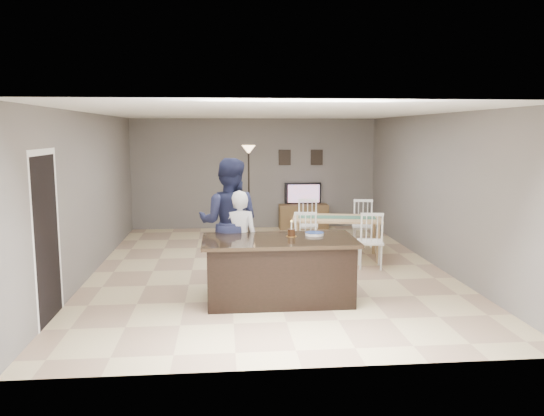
{
  "coord_description": "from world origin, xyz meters",
  "views": [
    {
      "loc": [
        -0.78,
        -9.05,
        2.4
      ],
      "look_at": [
        0.04,
        -0.3,
        1.12
      ],
      "focal_mm": 35.0,
      "sensor_mm": 36.0,
      "label": 1
    }
  ],
  "objects": [
    {
      "name": "floor_lamp",
      "position": [
        -0.19,
        3.01,
        1.61
      ],
      "size": [
        0.31,
        0.31,
        2.08
      ],
      "color": "black",
      "rests_on": "floor"
    },
    {
      "name": "doorway",
      "position": [
        -2.99,
        -2.3,
        1.26
      ],
      "size": [
        0.0,
        2.1,
        2.65
      ],
      "color": "black",
      "rests_on": "floor"
    },
    {
      "name": "kitchen_island",
      "position": [
        0.0,
        -1.8,
        0.45
      ],
      "size": [
        2.15,
        1.1,
        0.9
      ],
      "color": "black",
      "rests_on": "floor"
    },
    {
      "name": "plate_stack",
      "position": [
        0.53,
        -1.61,
        0.92
      ],
      "size": [
        0.27,
        0.27,
        0.04
      ],
      "color": "white",
      "rests_on": "kitchen_island"
    },
    {
      "name": "television",
      "position": [
        1.2,
        3.84,
        0.86
      ],
      "size": [
        0.91,
        0.12,
        0.53
      ],
      "primitive_type": "imported",
      "rotation": [
        0.0,
        0.0,
        3.14
      ],
      "color": "black",
      "rests_on": "tv_console"
    },
    {
      "name": "dining_table",
      "position": [
        1.36,
        0.69,
        0.64
      ],
      "size": [
        1.88,
        2.11,
        1.01
      ],
      "rotation": [
        0.0,
        0.0,
        -0.18
      ],
      "color": "tan",
      "rests_on": "floor"
    },
    {
      "name": "tv_console",
      "position": [
        1.2,
        3.77,
        0.3
      ],
      "size": [
        1.2,
        0.4,
        0.6
      ],
      "primitive_type": "cube",
      "color": "brown",
      "rests_on": "floor"
    },
    {
      "name": "woman",
      "position": [
        -0.54,
        -1.25,
        0.76
      ],
      "size": [
        0.6,
        0.44,
        1.53
      ],
      "primitive_type": "imported",
      "rotation": [
        0.0,
        0.0,
        3.0
      ],
      "color": "silver",
      "rests_on": "floor"
    },
    {
      "name": "room_shell",
      "position": [
        0.0,
        0.0,
        1.68
      ],
      "size": [
        8.0,
        8.0,
        8.0
      ],
      "color": "slate",
      "rests_on": "floor"
    },
    {
      "name": "tv_screen_glow",
      "position": [
        1.2,
        3.76,
        0.87
      ],
      "size": [
        0.78,
        0.0,
        0.78
      ],
      "primitive_type": "plane",
      "rotation": [
        1.57,
        0.0,
        3.14
      ],
      "color": "#FB5D1B",
      "rests_on": "tv_console"
    },
    {
      "name": "floor",
      "position": [
        0.0,
        0.0,
        0.0
      ],
      "size": [
        8.0,
        8.0,
        0.0
      ],
      "primitive_type": "plane",
      "color": "#D1B886",
      "rests_on": "ground"
    },
    {
      "name": "birthday_cake",
      "position": [
        0.19,
        -1.65,
        0.95
      ],
      "size": [
        0.15,
        0.15,
        0.23
      ],
      "color": "gold",
      "rests_on": "kitchen_island"
    },
    {
      "name": "picture_frames",
      "position": [
        1.15,
        3.98,
        1.75
      ],
      "size": [
        1.1,
        0.02,
        0.38
      ],
      "color": "black",
      "rests_on": "room_shell"
    },
    {
      "name": "man",
      "position": [
        -0.69,
        -1.01,
        1.0
      ],
      "size": [
        1.11,
        0.95,
        1.99
      ],
      "primitive_type": "imported",
      "rotation": [
        0.0,
        0.0,
        2.92
      ],
      "color": "#1A1D39",
      "rests_on": "floor"
    }
  ]
}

